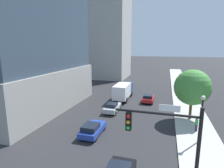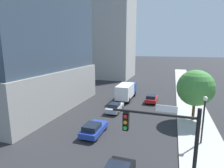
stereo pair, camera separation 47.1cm
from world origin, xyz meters
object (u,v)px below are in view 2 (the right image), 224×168
street_lamp (204,112)px  car_red (151,99)px  car_silver (115,107)px  box_truck (126,90)px  car_blue (94,129)px  construction_building (110,24)px  traffic_light_pole (165,143)px  pedestrian_green_shirt (199,125)px  street_tree (195,88)px

street_lamp → car_red: (-6.49, 13.21, -2.72)m
car_silver → box_truck: bearing=90.0°
street_lamp → car_blue: street_lamp is taller
car_silver → box_truck: size_ratio=0.54×
construction_building → street_lamp: size_ratio=7.71×
box_truck → construction_building: bearing=115.3°
construction_building → car_silver: bearing=-69.9°
traffic_light_pole → car_blue: size_ratio=1.59×
construction_building → car_red: bearing=-56.8°
car_red → box_truck: bearing=174.8°
car_silver → box_truck: box_truck is taller
car_blue → box_truck: size_ratio=0.56×
box_truck → car_silver: bearing=-90.0°
traffic_light_pole → box_truck: 24.71m
construction_building → car_blue: 44.61m
construction_building → street_lamp: 46.69m
car_silver → car_blue: bearing=-90.0°
traffic_light_pole → car_red: traffic_light_pole is taller
car_blue → car_red: bearing=72.1°
construction_building → car_silver: size_ratio=9.40×
street_lamp → car_blue: 11.66m
car_red → pedestrian_green_shirt: 12.48m
traffic_light_pole → street_tree: bearing=79.0°
construction_building → street_tree: size_ratio=5.60×
car_red → car_blue: 15.46m
street_tree → car_red: size_ratio=1.67×
car_silver → pedestrian_green_shirt: (11.31, -3.82, 0.29)m
street_tree → car_silver: (-11.03, -0.02, -3.81)m
traffic_light_pole → car_silver: 18.27m
car_red → pedestrian_green_shirt: bearing=-58.3°
car_red → box_truck: size_ratio=0.54×
street_lamp → car_blue: (-11.24, -1.50, -2.72)m
street_tree → car_red: 9.99m
car_silver → car_red: 8.30m
car_red → box_truck: box_truck is taller
street_tree → box_truck: 13.47m
pedestrian_green_shirt → street_tree: bearing=94.3°
box_truck → pedestrian_green_shirt: bearing=-44.3°
traffic_light_pole → street_lamp: size_ratio=1.34×
pedestrian_green_shirt → traffic_light_pole: bearing=-105.6°
street_lamp → car_silver: (-11.24, 6.41, -2.73)m
car_red → traffic_light_pole: bearing=-82.1°
car_silver → box_truck: (0.00, 7.24, 1.05)m
construction_building → street_tree: (22.71, -31.90, -12.53)m
street_lamp → car_red: street_lamp is taller
pedestrian_green_shirt → car_red: bearing=121.7°
traffic_light_pole → car_blue: traffic_light_pole is taller
street_lamp → box_truck: size_ratio=0.66×
street_lamp → car_red: bearing=116.2°
traffic_light_pole → pedestrian_green_shirt: (3.39, 12.18, -3.64)m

